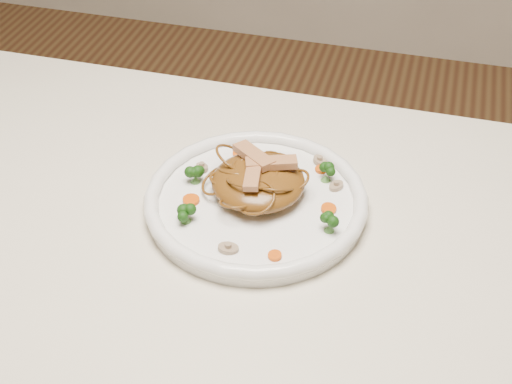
# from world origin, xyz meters

# --- Properties ---
(table) EXTENTS (1.20, 0.80, 0.75)m
(table) POSITION_xyz_m (0.00, 0.00, 0.65)
(table) COLOR beige
(table) RESTS_ON ground
(plate) EXTENTS (0.36, 0.36, 0.02)m
(plate) POSITION_xyz_m (0.02, 0.09, 0.76)
(plate) COLOR white
(plate) RESTS_ON table
(noodle_mound) EXTENTS (0.15, 0.15, 0.04)m
(noodle_mound) POSITION_xyz_m (0.02, 0.11, 0.79)
(noodle_mound) COLOR brown
(noodle_mound) RESTS_ON plate
(chicken_a) EXTENTS (0.07, 0.04, 0.01)m
(chicken_a) POSITION_xyz_m (0.03, 0.12, 0.81)
(chicken_a) COLOR tan
(chicken_a) RESTS_ON noodle_mound
(chicken_b) EXTENTS (0.07, 0.06, 0.01)m
(chicken_b) POSITION_xyz_m (0.00, 0.13, 0.81)
(chicken_b) COLOR tan
(chicken_b) RESTS_ON noodle_mound
(chicken_c) EXTENTS (0.03, 0.06, 0.01)m
(chicken_c) POSITION_xyz_m (0.01, 0.09, 0.81)
(chicken_c) COLOR tan
(chicken_c) RESTS_ON noodle_mound
(broccoli_0) EXTENTS (0.04, 0.04, 0.03)m
(broccoli_0) POSITION_xyz_m (0.10, 0.16, 0.78)
(broccoli_0) COLOR #15460E
(broccoli_0) RESTS_ON plate
(broccoli_1) EXTENTS (0.04, 0.04, 0.03)m
(broccoli_1) POSITION_xyz_m (-0.08, 0.11, 0.78)
(broccoli_1) COLOR #15460E
(broccoli_1) RESTS_ON plate
(broccoli_2) EXTENTS (0.03, 0.03, 0.03)m
(broccoli_2) POSITION_xyz_m (-0.06, 0.03, 0.78)
(broccoli_2) COLOR #15460E
(broccoli_2) RESTS_ON plate
(broccoli_3) EXTENTS (0.04, 0.04, 0.03)m
(broccoli_3) POSITION_xyz_m (0.12, 0.06, 0.78)
(broccoli_3) COLOR #15460E
(broccoli_3) RESTS_ON plate
(carrot_0) EXTENTS (0.02, 0.02, 0.00)m
(carrot_0) POSITION_xyz_m (0.09, 0.18, 0.77)
(carrot_0) COLOR #DB4E08
(carrot_0) RESTS_ON plate
(carrot_1) EXTENTS (0.03, 0.03, 0.00)m
(carrot_1) POSITION_xyz_m (-0.07, 0.07, 0.77)
(carrot_1) COLOR #DB4E08
(carrot_1) RESTS_ON plate
(carrot_2) EXTENTS (0.02, 0.02, 0.00)m
(carrot_2) POSITION_xyz_m (0.11, 0.10, 0.77)
(carrot_2) COLOR #DB4E08
(carrot_2) RESTS_ON plate
(carrot_3) EXTENTS (0.02, 0.02, 0.00)m
(carrot_3) POSITION_xyz_m (-0.03, 0.19, 0.77)
(carrot_3) COLOR #DB4E08
(carrot_3) RESTS_ON plate
(carrot_4) EXTENTS (0.02, 0.02, 0.00)m
(carrot_4) POSITION_xyz_m (0.07, -0.01, 0.77)
(carrot_4) COLOR #DB4E08
(carrot_4) RESTS_ON plate
(mushroom_0) EXTENTS (0.03, 0.03, 0.01)m
(mushroom_0) POSITION_xyz_m (0.01, -0.01, 0.77)
(mushroom_0) COLOR gray
(mushroom_0) RESTS_ON plate
(mushroom_1) EXTENTS (0.03, 0.03, 0.01)m
(mushroom_1) POSITION_xyz_m (0.12, 0.15, 0.77)
(mushroom_1) COLOR gray
(mushroom_1) RESTS_ON plate
(mushroom_2) EXTENTS (0.03, 0.03, 0.01)m
(mushroom_2) POSITION_xyz_m (-0.08, 0.14, 0.77)
(mushroom_2) COLOR gray
(mushroom_2) RESTS_ON plate
(mushroom_3) EXTENTS (0.03, 0.03, 0.01)m
(mushroom_3) POSITION_xyz_m (0.08, 0.20, 0.77)
(mushroom_3) COLOR gray
(mushroom_3) RESTS_ON plate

